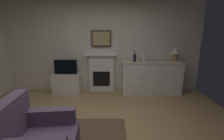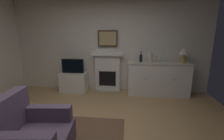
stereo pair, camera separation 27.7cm
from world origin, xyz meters
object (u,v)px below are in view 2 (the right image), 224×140
at_px(fireplace_unit, 108,72).
at_px(wine_glass_left, 156,58).
at_px(framed_picture, 108,38).
at_px(sideboard_cabinet, 158,79).
at_px(armchair, 31,137).
at_px(vase_decorative, 150,57).
at_px(wine_glass_center, 161,58).
at_px(wine_bottle, 141,58).
at_px(tv_cabinet, 74,82).
at_px(tv_set, 73,66).
at_px(table_lamp, 184,52).

relative_size(fireplace_unit, wine_glass_left, 6.67).
height_order(fireplace_unit, framed_picture, framed_picture).
bearing_deg(fireplace_unit, sideboard_cabinet, -7.20).
height_order(framed_picture, armchair, framed_picture).
xyz_separation_m(fireplace_unit, vase_decorative, (1.16, -0.23, 0.50)).
bearing_deg(wine_glass_center, sideboard_cabinet, 143.42).
distance_m(wine_bottle, wine_glass_center, 0.51).
bearing_deg(tv_cabinet, wine_glass_center, -0.88).
height_order(framed_picture, tv_cabinet, framed_picture).
bearing_deg(wine_bottle, framed_picture, 166.85).
height_order(framed_picture, wine_glass_left, framed_picture).
relative_size(vase_decorative, tv_cabinet, 0.38).
distance_m(wine_glass_left, wine_glass_center, 0.11).
xyz_separation_m(wine_bottle, armchair, (-1.52, -2.57, -0.63)).
relative_size(framed_picture, wine_bottle, 1.90).
bearing_deg(vase_decorative, wine_glass_left, 15.27).
bearing_deg(tv_set, armchair, -81.65).
bearing_deg(wine_glass_left, vase_decorative, -164.73).
height_order(sideboard_cabinet, vase_decorative, vase_decorative).
distance_m(fireplace_unit, armchair, 2.81).
bearing_deg(wine_bottle, armchair, -120.61).
xyz_separation_m(wine_glass_center, tv_set, (-2.41, 0.01, -0.27)).
relative_size(framed_picture, wine_glass_center, 3.33).
height_order(framed_picture, vase_decorative, framed_picture).
height_order(fireplace_unit, table_lamp, table_lamp).
height_order(wine_glass_left, wine_glass_center, same).
xyz_separation_m(fireplace_unit, sideboard_cabinet, (1.40, -0.18, -0.09)).
bearing_deg(wine_bottle, vase_decorative, -13.34).
distance_m(tv_set, armchair, 2.61).
relative_size(table_lamp, tv_cabinet, 0.53).
height_order(framed_picture, wine_glass_center, framed_picture).
height_order(sideboard_cabinet, tv_set, tv_set).
xyz_separation_m(sideboard_cabinet, armchair, (-2.00, -2.56, -0.07)).
bearing_deg(armchair, sideboard_cabinet, 52.00).
xyz_separation_m(table_lamp, vase_decorative, (-0.85, -0.05, -0.14)).
xyz_separation_m(wine_bottle, vase_decorative, (0.24, -0.06, 0.03)).
height_order(wine_bottle, armchair, wine_bottle).
bearing_deg(vase_decorative, wine_bottle, 166.66).
distance_m(table_lamp, wine_bottle, 1.11).
height_order(table_lamp, wine_bottle, table_lamp).
relative_size(wine_glass_left, wine_glass_center, 1.00).
distance_m(framed_picture, tv_cabinet, 1.59).
distance_m(fireplace_unit, wine_glass_center, 1.52).
distance_m(framed_picture, wine_bottle, 1.07).
distance_m(wine_glass_left, armchair, 3.27).
bearing_deg(wine_glass_left, wine_bottle, 178.10).
relative_size(wine_glass_center, tv_set, 0.27).
distance_m(sideboard_cabinet, wine_glass_left, 0.58).
relative_size(wine_bottle, wine_glass_center, 1.76).
height_order(wine_bottle, wine_glass_center, wine_bottle).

